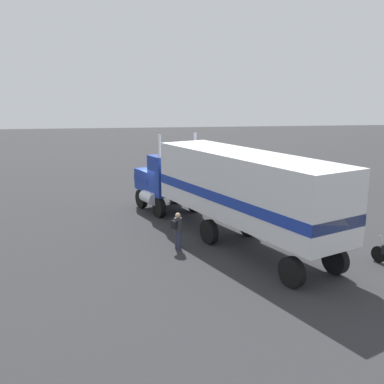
{
  "coord_description": "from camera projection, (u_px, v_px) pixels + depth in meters",
  "views": [
    {
      "loc": [
        -24.29,
        1.76,
        6.69
      ],
      "look_at": [
        -2.39,
        -1.31,
        1.6
      ],
      "focal_mm": 40.89,
      "sensor_mm": 36.0,
      "label": 1
    }
  ],
  "objects": [
    {
      "name": "ground_plane",
      "position": [
        164.0,
        210.0,
        25.18
      ],
      "size": [
        120.0,
        120.0,
        0.0
      ],
      "primitive_type": "plane",
      "color": "#2D2D30"
    },
    {
      "name": "lane_stripe_near",
      "position": [
        217.0,
        201.0,
        27.38
      ],
      "size": [
        4.06,
        1.98,
        0.01
      ],
      "primitive_type": "cube",
      "rotation": [
        0.0,
        0.0,
        0.43
      ],
      "color": "silver",
      "rests_on": "ground_plane"
    },
    {
      "name": "lane_stripe_mid",
      "position": [
        273.0,
        210.0,
        25.29
      ],
      "size": [
        4.13,
        1.83,
        0.01
      ],
      "primitive_type": "cube",
      "rotation": [
        0.0,
        0.0,
        0.39
      ],
      "color": "silver",
      "rests_on": "ground_plane"
    },
    {
      "name": "semi_truck",
      "position": [
        228.0,
        186.0,
        19.81
      ],
      "size": [
        13.98,
        7.92,
        4.5
      ],
      "color": "#193399",
      "rests_on": "ground_plane"
    },
    {
      "name": "person_bystander",
      "position": [
        178.0,
        229.0,
        18.83
      ],
      "size": [
        0.44,
        0.47,
        1.63
      ],
      "color": "#2D3347",
      "rests_on": "ground_plane"
    }
  ]
}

